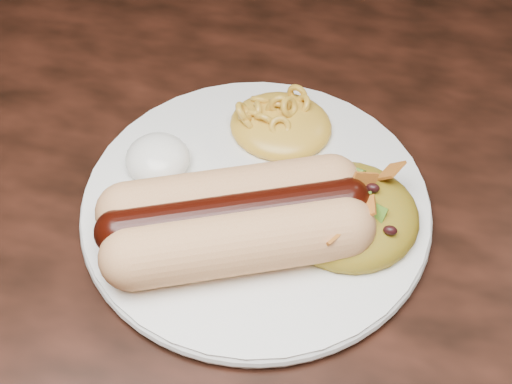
# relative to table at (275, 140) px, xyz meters

# --- Properties ---
(table) EXTENTS (1.60, 0.90, 0.75)m
(table) POSITION_rel_table_xyz_m (0.00, 0.00, 0.00)
(table) COLOR #36170E
(table) RESTS_ON floor
(plate) EXTENTS (0.29, 0.29, 0.01)m
(plate) POSITION_rel_table_xyz_m (0.02, -0.15, 0.10)
(plate) COLOR white
(plate) RESTS_ON table
(hotdog) EXTENTS (0.14, 0.12, 0.04)m
(hotdog) POSITION_rel_table_xyz_m (0.02, -0.19, 0.13)
(hotdog) COLOR #E7B474
(hotdog) RESTS_ON plate
(mac_and_cheese) EXTENTS (0.08, 0.07, 0.03)m
(mac_and_cheese) POSITION_rel_table_xyz_m (0.02, -0.08, 0.12)
(mac_and_cheese) COLOR gold
(mac_and_cheese) RESTS_ON plate
(sour_cream) EXTENTS (0.06, 0.06, 0.03)m
(sour_cream) POSITION_rel_table_xyz_m (-0.05, -0.14, 0.12)
(sour_cream) COLOR white
(sour_cream) RESTS_ON plate
(taco_salad) EXTENTS (0.09, 0.09, 0.04)m
(taco_salad) POSITION_rel_table_xyz_m (0.08, -0.16, 0.12)
(taco_salad) COLOR #AE5B01
(taco_salad) RESTS_ON plate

